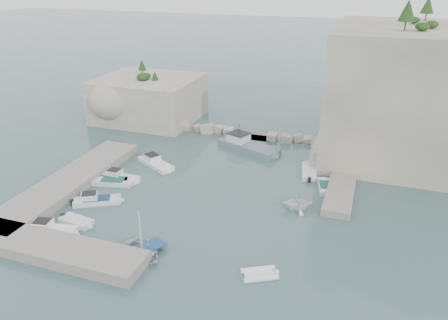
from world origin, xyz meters
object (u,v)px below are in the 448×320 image
(tender_east_b, at_px, (325,189))
(motorboat_d, at_px, (97,203))
(motorboat_e, at_px, (77,223))
(motorboat_a, at_px, (156,166))
(motorboat_b, at_px, (120,180))
(tender_east_c, at_px, (309,173))
(inflatable_dinghy, at_px, (259,276))
(motorboat_f, at_px, (51,233))
(tender_east_a, at_px, (297,209))
(motorboat_c, at_px, (113,184))
(tender_east_d, at_px, (327,167))
(rowboat, at_px, (143,255))
(work_boat, at_px, (249,150))

(tender_east_b, bearing_deg, motorboat_d, 103.42)
(motorboat_e, xyz_separation_m, tender_east_b, (22.78, 15.89, 0.00))
(motorboat_a, bearing_deg, motorboat_b, -82.97)
(motorboat_d, relative_size, tender_east_c, 1.04)
(inflatable_dinghy, bearing_deg, motorboat_f, 152.35)
(tender_east_a, bearing_deg, motorboat_d, 85.20)
(motorboat_f, bearing_deg, motorboat_d, 71.43)
(tender_east_b, bearing_deg, motorboat_f, 113.76)
(motorboat_d, distance_m, tender_east_c, 25.78)
(motorboat_f, bearing_deg, motorboat_a, 71.46)
(motorboat_c, bearing_deg, tender_east_d, 16.71)
(motorboat_a, bearing_deg, tender_east_a, 14.99)
(tender_east_c, bearing_deg, motorboat_e, 124.29)
(motorboat_c, relative_size, tender_east_c, 0.99)
(tender_east_b, distance_m, tender_east_d, 6.31)
(inflatable_dinghy, bearing_deg, tender_east_a, 56.71)
(motorboat_f, xyz_separation_m, tender_east_c, (21.69, 21.73, 0.00))
(rowboat, xyz_separation_m, work_boat, (2.13, 26.96, 0.00))
(motorboat_c, xyz_separation_m, motorboat_d, (0.92, -4.67, 0.00))
(motorboat_f, bearing_deg, motorboat_b, 78.25)
(tender_east_d, bearing_deg, motorboat_d, 139.48)
(motorboat_e, xyz_separation_m, tender_east_a, (20.58, 10.21, 0.00))
(motorboat_c, distance_m, work_boat, 19.86)
(motorboat_b, height_order, tender_east_a, tender_east_a)
(motorboat_c, xyz_separation_m, motorboat_f, (0.03, -11.17, 0.00))
(motorboat_d, xyz_separation_m, tender_east_d, (22.66, 17.89, 0.00))
(rowboat, bearing_deg, tender_east_b, -8.10)
(rowboat, relative_size, tender_east_d, 1.12)
(tender_east_a, relative_size, tender_east_c, 0.65)
(rowboat, height_order, work_boat, work_boat)
(motorboat_f, distance_m, tender_east_b, 30.14)
(tender_east_b, height_order, work_boat, work_boat)
(motorboat_a, distance_m, rowboat, 19.40)
(motorboat_a, distance_m, tender_east_c, 19.75)
(work_boat, bearing_deg, motorboat_b, -108.04)
(motorboat_f, height_order, rowboat, motorboat_f)
(motorboat_b, bearing_deg, motorboat_a, 68.99)
(motorboat_d, xyz_separation_m, tender_east_c, (20.80, 15.23, 0.00))
(motorboat_b, bearing_deg, tender_east_c, 25.32)
(motorboat_e, relative_size, motorboat_f, 0.69)
(motorboat_d, bearing_deg, tender_east_b, -2.32)
(motorboat_a, height_order, tender_east_c, motorboat_a)
(motorboat_a, relative_size, motorboat_e, 1.72)
(motorboat_f, relative_size, tender_east_b, 1.33)
(motorboat_f, distance_m, inflatable_dinghy, 20.92)
(tender_east_c, bearing_deg, work_boat, 52.47)
(tender_east_c, xyz_separation_m, tender_east_d, (1.86, 2.66, 0.00))
(motorboat_b, xyz_separation_m, motorboat_c, (-0.24, -1.12, 0.00))
(rowboat, bearing_deg, work_boat, 24.55)
(tender_east_c, height_order, work_boat, work_boat)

